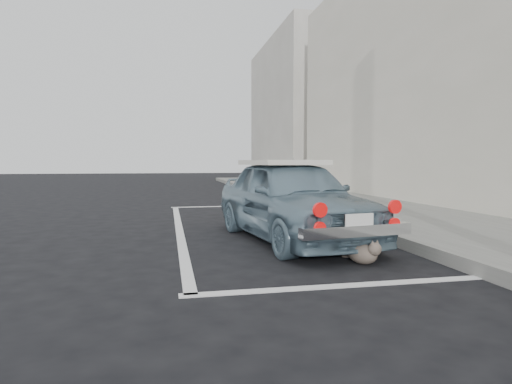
% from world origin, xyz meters
% --- Properties ---
extents(ground, '(80.00, 80.00, 0.00)m').
position_xyz_m(ground, '(0.00, 0.00, 0.00)').
color(ground, black).
rests_on(ground, ground).
extents(sidewalk, '(2.80, 40.00, 0.15)m').
position_xyz_m(sidewalk, '(3.20, 2.00, 0.07)').
color(sidewalk, slate).
rests_on(sidewalk, ground).
extents(building_far, '(3.50, 10.00, 8.00)m').
position_xyz_m(building_far, '(6.35, 20.00, 4.00)').
color(building_far, '#ADA79D').
rests_on(building_far, ground).
extents(pline_rear, '(3.00, 0.12, 0.01)m').
position_xyz_m(pline_rear, '(0.50, -0.50, 0.00)').
color(pline_rear, silver).
rests_on(pline_rear, ground).
extents(pline_front, '(3.00, 0.12, 0.01)m').
position_xyz_m(pline_front, '(0.50, 6.50, 0.00)').
color(pline_front, silver).
rests_on(pline_front, ground).
extents(pline_side, '(0.12, 7.00, 0.01)m').
position_xyz_m(pline_side, '(-0.90, 3.00, 0.00)').
color(pline_side, silver).
rests_on(pline_side, ground).
extents(retro_coupe, '(1.83, 3.56, 1.16)m').
position_xyz_m(retro_coupe, '(0.63, 1.78, 0.59)').
color(retro_coupe, slate).
rests_on(retro_coupe, ground).
extents(cat, '(0.36, 0.50, 0.28)m').
position_xyz_m(cat, '(0.98, 0.22, 0.13)').
color(cat, '#685E4F').
rests_on(cat, ground).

